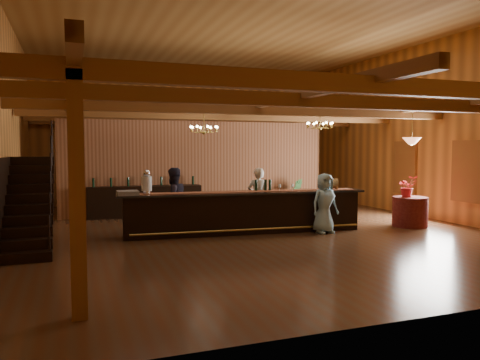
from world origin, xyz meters
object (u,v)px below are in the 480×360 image
object	(u,v)px
round_table	(410,212)
chandelier_left	(204,129)
backbar_shelf	(145,201)
staff_second	(173,200)
beverage_dispenser	(147,182)
pendant_lamp	(412,141)
tasting_bar	(245,212)
bartender	(258,197)
floor_plant	(295,194)
raffle_drum	(332,183)
chandelier_right	(320,125)
guest	(325,203)

from	to	relation	value
round_table	chandelier_left	distance (m)	6.25
backbar_shelf	chandelier_left	xyz separation A→B (m)	(1.34, -2.25, 2.24)
backbar_shelf	staff_second	size ratio (longest dim) A/B	2.09
beverage_dispenser	pendant_lamp	bearing A→B (deg)	-7.21
tasting_bar	bartender	xyz separation A→B (m)	(0.68, 0.74, 0.28)
pendant_lamp	floor_plant	size ratio (longest dim) A/B	0.80
bartender	floor_plant	xyz separation A→B (m)	(2.50, 2.75, -0.27)
raffle_drum	chandelier_right	bearing A→B (deg)	73.82
raffle_drum	backbar_shelf	distance (m)	6.02
tasting_bar	backbar_shelf	distance (m)	4.23
staff_second	floor_plant	xyz separation A→B (m)	(4.89, 2.67, -0.28)
chandelier_right	floor_plant	bearing A→B (deg)	82.14
beverage_dispenser	raffle_drum	xyz separation A→B (m)	(4.92, -0.53, -0.11)
staff_second	round_table	bearing A→B (deg)	142.56
raffle_drum	pendant_lamp	size ratio (longest dim) A/B	0.38
tasting_bar	backbar_shelf	world-z (taller)	tasting_bar
round_table	guest	size ratio (longest dim) A/B	0.62
pendant_lamp	staff_second	xyz separation A→B (m)	(-6.44, 1.46, -1.56)
chandelier_right	floor_plant	world-z (taller)	chandelier_right
round_table	bartender	world-z (taller)	bartender
backbar_shelf	bartender	xyz separation A→B (m)	(2.69, -2.98, 0.33)
tasting_bar	round_table	distance (m)	4.78
guest	floor_plant	bearing A→B (deg)	67.11
beverage_dispenser	guest	xyz separation A→B (m)	(4.42, -0.99, -0.59)
chandelier_left	staff_second	size ratio (longest dim) A/B	0.47
tasting_bar	guest	size ratio (longest dim) A/B	4.18
chandelier_left	beverage_dispenser	bearing A→B (deg)	-146.22
chandelier_right	pendant_lamp	world-z (taller)	same
bartender	chandelier_left	bearing A→B (deg)	-8.58
guest	round_table	bearing A→B (deg)	-4.79
beverage_dispenser	staff_second	distance (m)	1.08
backbar_shelf	bartender	bearing A→B (deg)	-42.32
tasting_bar	raffle_drum	distance (m)	2.55
backbar_shelf	floor_plant	xyz separation A→B (m)	(5.19, -0.23, 0.07)
backbar_shelf	chandelier_right	size ratio (longest dim) A/B	4.44
backbar_shelf	chandelier_left	size ratio (longest dim) A/B	4.44
staff_second	floor_plant	bearing A→B (deg)	-176.01
chandelier_right	tasting_bar	bearing A→B (deg)	-157.30
guest	beverage_dispenser	bearing A→B (deg)	160.80
raffle_drum	tasting_bar	bearing A→B (deg)	173.83
raffle_drum	pendant_lamp	world-z (taller)	pendant_lamp
chandelier_right	staff_second	distance (m)	5.02
staff_second	guest	xyz separation A→B (m)	(3.65, -1.55, -0.07)
pendant_lamp	raffle_drum	bearing A→B (deg)	170.64
backbar_shelf	chandelier_left	distance (m)	3.44
backbar_shelf	floor_plant	bearing A→B (deg)	3.02
tasting_bar	raffle_drum	size ratio (longest dim) A/B	19.13
beverage_dispenser	chandelier_left	distance (m)	2.57
tasting_bar	bartender	distance (m)	1.05
pendant_lamp	staff_second	bearing A→B (deg)	167.20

